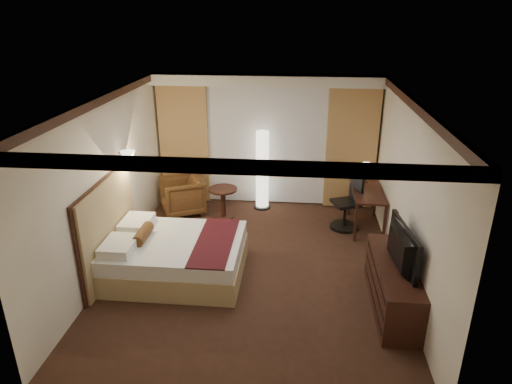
# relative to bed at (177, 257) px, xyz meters

# --- Properties ---
(floor) EXTENTS (4.50, 5.50, 0.01)m
(floor) POSITION_rel_bed_xyz_m (1.17, 0.28, -0.30)
(floor) COLOR #311F13
(floor) RESTS_ON ground
(ceiling) EXTENTS (4.50, 5.50, 0.01)m
(ceiling) POSITION_rel_bed_xyz_m (1.17, 0.28, 2.40)
(ceiling) COLOR white
(ceiling) RESTS_ON back_wall
(back_wall) EXTENTS (4.50, 0.02, 2.70)m
(back_wall) POSITION_rel_bed_xyz_m (1.17, 3.03, 1.05)
(back_wall) COLOR beige
(back_wall) RESTS_ON floor
(left_wall) EXTENTS (0.02, 5.50, 2.70)m
(left_wall) POSITION_rel_bed_xyz_m (-1.08, 0.28, 1.05)
(left_wall) COLOR beige
(left_wall) RESTS_ON floor
(right_wall) EXTENTS (0.02, 5.50, 2.70)m
(right_wall) POSITION_rel_bed_xyz_m (3.42, 0.28, 1.05)
(right_wall) COLOR beige
(right_wall) RESTS_ON floor
(crown_molding) EXTENTS (4.50, 5.50, 0.12)m
(crown_molding) POSITION_rel_bed_xyz_m (1.17, 0.28, 2.34)
(crown_molding) COLOR black
(crown_molding) RESTS_ON ceiling
(soffit) EXTENTS (4.50, 0.50, 0.20)m
(soffit) POSITION_rel_bed_xyz_m (1.17, 2.78, 2.30)
(soffit) COLOR white
(soffit) RESTS_ON ceiling
(curtain_sheer) EXTENTS (2.48, 0.04, 2.45)m
(curtain_sheer) POSITION_rel_bed_xyz_m (1.17, 2.95, 0.95)
(curtain_sheer) COLOR silver
(curtain_sheer) RESTS_ON back_wall
(curtain_left_drape) EXTENTS (1.00, 0.14, 2.45)m
(curtain_left_drape) POSITION_rel_bed_xyz_m (-0.53, 2.89, 0.95)
(curtain_left_drape) COLOR tan
(curtain_left_drape) RESTS_ON back_wall
(curtain_right_drape) EXTENTS (1.00, 0.14, 2.45)m
(curtain_right_drape) POSITION_rel_bed_xyz_m (2.87, 2.89, 0.95)
(curtain_right_drape) COLOR tan
(curtain_right_drape) RESTS_ON back_wall
(wall_sconce) EXTENTS (0.24, 0.24, 0.24)m
(wall_sconce) POSITION_rel_bed_xyz_m (-0.92, 0.80, 1.32)
(wall_sconce) COLOR white
(wall_sconce) RESTS_ON left_wall
(bed) EXTENTS (2.04, 1.59, 0.60)m
(bed) POSITION_rel_bed_xyz_m (0.00, 0.00, 0.00)
(bed) COLOR white
(bed) RESTS_ON floor
(headboard) EXTENTS (0.12, 1.89, 1.50)m
(headboard) POSITION_rel_bed_xyz_m (-1.03, 0.00, 0.45)
(headboard) COLOR tan
(headboard) RESTS_ON floor
(armchair) EXTENTS (1.01, 1.03, 0.81)m
(armchair) POSITION_rel_bed_xyz_m (-0.47, 2.27, 0.11)
(armchair) COLOR #472515
(armchair) RESTS_ON floor
(side_table) EXTENTS (0.56, 0.56, 0.61)m
(side_table) POSITION_rel_bed_xyz_m (0.38, 2.12, 0.01)
(side_table) COLOR black
(side_table) RESTS_ON floor
(floor_lamp) EXTENTS (0.34, 0.34, 1.63)m
(floor_lamp) POSITION_rel_bed_xyz_m (1.11, 2.67, 0.52)
(floor_lamp) COLOR white
(floor_lamp) RESTS_ON floor
(desk) EXTENTS (0.55, 1.22, 0.75)m
(desk) POSITION_rel_bed_xyz_m (3.12, 1.92, 0.08)
(desk) COLOR black
(desk) RESTS_ON floor
(desk_lamp) EXTENTS (0.18, 0.18, 0.34)m
(desk_lamp) POSITION_rel_bed_xyz_m (3.12, 2.38, 0.62)
(desk_lamp) COLOR #FFD899
(desk_lamp) RESTS_ON desk
(office_chair) EXTENTS (0.69, 0.69, 1.10)m
(office_chair) POSITION_rel_bed_xyz_m (2.73, 1.87, 0.25)
(office_chair) COLOR black
(office_chair) RESTS_ON floor
(dresser) EXTENTS (0.50, 1.74, 0.68)m
(dresser) POSITION_rel_bed_xyz_m (3.17, -0.55, 0.04)
(dresser) COLOR black
(dresser) RESTS_ON floor
(television) EXTENTS (0.75, 1.17, 0.15)m
(television) POSITION_rel_bed_xyz_m (3.14, -0.55, 0.70)
(television) COLOR black
(television) RESTS_ON dresser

